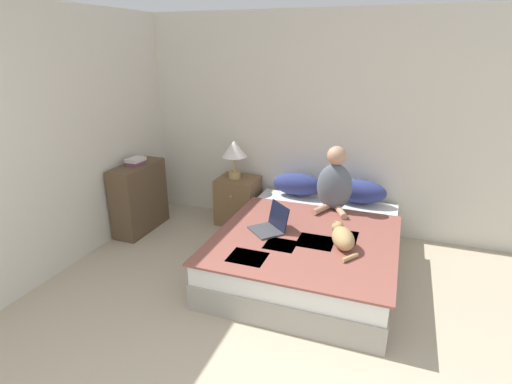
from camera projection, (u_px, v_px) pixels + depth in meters
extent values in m
cube|color=beige|center=(332.00, 126.00, 4.68)|extent=(5.62, 0.05, 2.55)
cube|color=beige|center=(47.00, 146.00, 3.75)|extent=(0.05, 4.79, 2.55)
cube|color=#9E998E|center=(309.00, 257.00, 4.08)|extent=(1.64, 2.10, 0.25)
cube|color=silver|center=(310.00, 238.00, 4.01)|extent=(1.62, 2.06, 0.18)
cube|color=brown|center=(305.00, 238.00, 3.79)|extent=(1.69, 1.68, 0.02)
cube|color=silver|center=(315.00, 242.00, 3.71)|extent=(0.34, 0.30, 0.01)
cube|color=silver|center=(346.00, 237.00, 3.80)|extent=(0.21, 0.29, 0.01)
cube|color=silver|center=(280.00, 245.00, 3.65)|extent=(0.28, 0.25, 0.01)
cube|color=silver|center=(248.00, 257.00, 3.44)|extent=(0.32, 0.27, 0.01)
ellipsoid|color=navy|center=(297.00, 184.00, 4.82)|extent=(0.60, 0.27, 0.28)
ellipsoid|color=navy|center=(360.00, 191.00, 4.58)|extent=(0.60, 0.27, 0.28)
ellipsoid|color=slate|center=(334.00, 187.00, 4.36)|extent=(0.38, 0.21, 0.52)
sphere|color=tan|center=(337.00, 156.00, 4.24)|extent=(0.21, 0.21, 0.21)
cylinder|color=tan|center=(321.00, 209.00, 4.36)|extent=(0.18, 0.27, 0.07)
cylinder|color=tan|center=(341.00, 212.00, 4.29)|extent=(0.18, 0.27, 0.07)
ellipsoid|color=tan|center=(343.00, 238.00, 3.56)|extent=(0.31, 0.37, 0.19)
sphere|color=tan|center=(338.00, 227.00, 3.72)|extent=(0.11, 0.11, 0.11)
cone|color=tan|center=(335.00, 223.00, 3.71)|extent=(0.05, 0.05, 0.05)
cone|color=tan|center=(341.00, 223.00, 3.71)|extent=(0.05, 0.05, 0.05)
cylinder|color=tan|center=(350.00, 258.00, 3.39)|extent=(0.14, 0.17, 0.04)
cube|color=#424247|center=(265.00, 231.00, 3.90)|extent=(0.40, 0.39, 0.02)
cube|color=black|center=(279.00, 216.00, 3.92)|extent=(0.27, 0.26, 0.24)
cube|color=brown|center=(238.00, 200.00, 5.11)|extent=(0.50, 0.44, 0.60)
sphere|color=tan|center=(231.00, 197.00, 4.86)|extent=(0.03, 0.03, 0.03)
cylinder|color=tan|center=(235.00, 175.00, 5.00)|extent=(0.15, 0.15, 0.08)
cylinder|color=tan|center=(235.00, 164.00, 4.96)|extent=(0.02, 0.02, 0.19)
cone|color=white|center=(234.00, 149.00, 4.89)|extent=(0.31, 0.31, 0.20)
cube|color=brown|center=(140.00, 198.00, 4.86)|extent=(0.30, 0.77, 0.83)
cube|color=#844270|center=(135.00, 163.00, 4.72)|extent=(0.15, 0.19, 0.04)
cube|color=beige|center=(136.00, 160.00, 4.70)|extent=(0.17, 0.22, 0.04)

